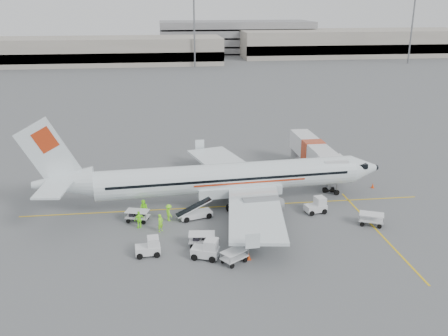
{
  "coord_description": "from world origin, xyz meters",
  "views": [
    {
      "loc": [
        -6.65,
        -50.21,
        21.74
      ],
      "look_at": [
        0.0,
        2.0,
        3.8
      ],
      "focal_mm": 40.0,
      "sensor_mm": 36.0,
      "label": 1
    }
  ],
  "objects": [
    {
      "name": "crew_d",
      "position": [
        -9.31,
        -4.28,
        0.9
      ],
      "size": [
        1.14,
        0.86,
        1.79
      ],
      "primitive_type": "imported",
      "rotation": [
        0.0,
        0.0,
        3.6
      ],
      "color": "#7CE21C",
      "rests_on": "ground"
    },
    {
      "name": "cone_port",
      "position": [
        6.14,
        10.5,
        0.32
      ],
      "size": [
        0.39,
        0.39,
        0.64
      ],
      "primitive_type": "cone",
      "color": "#F4440F",
      "rests_on": "ground"
    },
    {
      "name": "mast_east",
      "position": [
        80.0,
        118.0,
        11.0
      ],
      "size": [
        3.2,
        1.2,
        22.0
      ],
      "primitive_type": null,
      "color": "slate",
      "rests_on": "ground"
    },
    {
      "name": "aircraft",
      "position": [
        0.38,
        0.81,
        5.24
      ],
      "size": [
        40.0,
        32.38,
        10.48
      ],
      "primitive_type": null,
      "rotation": [
        0.0,
        0.0,
        0.07
      ],
      "color": "white",
      "rests_on": "ground"
    },
    {
      "name": "jet_bridge",
      "position": [
        12.38,
        8.88,
        2.26
      ],
      "size": [
        3.64,
        17.31,
        4.53
      ],
      "primitive_type": null,
      "rotation": [
        0.0,
        0.0,
        0.02
      ],
      "color": "silver",
      "rests_on": "ground"
    },
    {
      "name": "terminal_east",
      "position": [
        70.0,
        145.0,
        5.0
      ],
      "size": [
        90.0,
        26.0,
        10.0
      ],
      "primitive_type": null,
      "color": "gray",
      "rests_on": "ground"
    },
    {
      "name": "tug_aft",
      "position": [
        -8.37,
        -10.03,
        0.85
      ],
      "size": [
        2.29,
        1.42,
        1.71
      ],
      "primitive_type": null,
      "rotation": [
        0.0,
        0.0,
        0.07
      ],
      "color": "silver",
      "rests_on": "ground"
    },
    {
      "name": "cart_empty_a",
      "position": [
        -0.93,
        -12.34,
        0.59
      ],
      "size": [
        2.62,
        2.39,
        1.18
      ],
      "primitive_type": null,
      "rotation": [
        0.0,
        0.0,
        0.61
      ],
      "color": "silver",
      "rests_on": "ground"
    },
    {
      "name": "cart_loaded_b",
      "position": [
        -3.46,
        -8.85,
        0.63
      ],
      "size": [
        2.55,
        1.67,
        1.26
      ],
      "primitive_type": null,
      "rotation": [
        0.0,
        0.0,
        -0.1
      ],
      "color": "silver",
      "rests_on": "ground"
    },
    {
      "name": "terminal_west",
      "position": [
        -40.0,
        130.0,
        4.5
      ],
      "size": [
        110.0,
        22.0,
        9.0
      ],
      "primitive_type": null,
      "color": "gray",
      "rests_on": "ground"
    },
    {
      "name": "cart_empty_b",
      "position": [
        13.9,
        -6.56,
        0.62
      ],
      "size": [
        2.75,
        2.26,
        1.24
      ],
      "primitive_type": null,
      "rotation": [
        0.0,
        0.0,
        -0.42
      ],
      "color": "silver",
      "rests_on": "ground"
    },
    {
      "name": "cart_loaded_a",
      "position": [
        -9.55,
        -2.7,
        0.6
      ],
      "size": [
        2.6,
        1.97,
        1.2
      ],
      "primitive_type": null,
      "rotation": [
        0.0,
        0.0,
        -0.29
      ],
      "color": "silver",
      "rests_on": "ground"
    },
    {
      "name": "mast_center",
      "position": [
        5.0,
        118.0,
        11.0
      ],
      "size": [
        3.2,
        1.2,
        22.0
      ],
      "primitive_type": null,
      "color": "slate",
      "rests_on": "ground"
    },
    {
      "name": "treeline",
      "position": [
        0.0,
        175.0,
        3.0
      ],
      "size": [
        300.0,
        3.0,
        6.0
      ],
      "primitive_type": null,
      "color": "black",
      "rests_on": "ground"
    },
    {
      "name": "stripe_lead",
      "position": [
        0.0,
        0.0,
        0.01
      ],
      "size": [
        44.0,
        0.2,
        0.01
      ],
      "primitive_type": "cube",
      "color": "yellow",
      "rests_on": "ground"
    },
    {
      "name": "crew_c",
      "position": [
        -6.33,
        -2.93,
        0.89
      ],
      "size": [
        1.06,
        1.32,
        1.78
      ],
      "primitive_type": "imported",
      "rotation": [
        0.0,
        0.0,
        1.97
      ],
      "color": "#7CE21C",
      "rests_on": "ground"
    },
    {
      "name": "tug_mid",
      "position": [
        -3.34,
        -11.18,
        0.92
      ],
      "size": [
        2.71,
        2.11,
        1.84
      ],
      "primitive_type": null,
      "rotation": [
        0.0,
        0.0,
        -0.36
      ],
      "color": "silver",
      "rests_on": "ground"
    },
    {
      "name": "cone_nose",
      "position": [
        18.32,
        3.4,
        0.3
      ],
      "size": [
        0.37,
        0.37,
        0.61
      ],
      "primitive_type": "cone",
      "color": "#F4440F",
      "rests_on": "ground"
    },
    {
      "name": "cone_stbd",
      "position": [
        0.41,
        -11.94,
        0.32
      ],
      "size": [
        0.39,
        0.39,
        0.63
      ],
      "primitive_type": "cone",
      "color": "#F4440F",
      "rests_on": "ground"
    },
    {
      "name": "parking_garage",
      "position": [
        25.0,
        160.0,
        7.0
      ],
      "size": [
        62.0,
        24.0,
        14.0
      ],
      "primitive_type": null,
      "color": "slate",
      "rests_on": "ground"
    },
    {
      "name": "tug_fore",
      "position": [
        9.22,
        -2.87,
        0.86
      ],
      "size": [
        2.44,
        1.7,
        1.72
      ],
      "primitive_type": null,
      "rotation": [
        0.0,
        0.0,
        0.2
      ],
      "color": "silver",
      "rests_on": "ground"
    },
    {
      "name": "ground",
      "position": [
        0.0,
        0.0,
        0.0
      ],
      "size": [
        360.0,
        360.0,
        0.0
      ],
      "primitive_type": "plane",
      "color": "#56595B"
    },
    {
      "name": "stripe_cross",
      "position": [
        14.0,
        -8.0,
        0.01
      ],
      "size": [
        0.2,
        20.0,
        0.01
      ],
      "primitive_type": "cube",
      "color": "yellow",
      "rests_on": "ground"
    },
    {
      "name": "crew_b",
      "position": [
        -8.9,
        -1.75,
        0.96
      ],
      "size": [
        1.17,
        1.08,
        1.92
      ],
      "primitive_type": "imported",
      "rotation": [
        0.0,
        0.0,
        -0.49
      ],
      "color": "#7CE21C",
      "rests_on": "ground"
    },
    {
      "name": "belt_loader",
      "position": [
        -3.59,
        -2.64,
        1.23
      ],
      "size": [
        4.85,
        2.93,
        2.47
      ],
      "primitive_type": null,
      "rotation": [
        0.0,
        0.0,
        0.29
      ],
      "color": "silver",
      "rests_on": "ground"
    },
    {
      "name": "crew_a",
      "position": [
        -7.21,
        -5.34,
        0.91
      ],
      "size": [
        0.78,
        0.78,
        1.82
      ],
      "primitive_type": "imported",
      "rotation": [
        0.0,
        0.0,
        0.8
      ],
      "color": "#7CE21C",
      "rests_on": "ground"
    }
  ]
}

